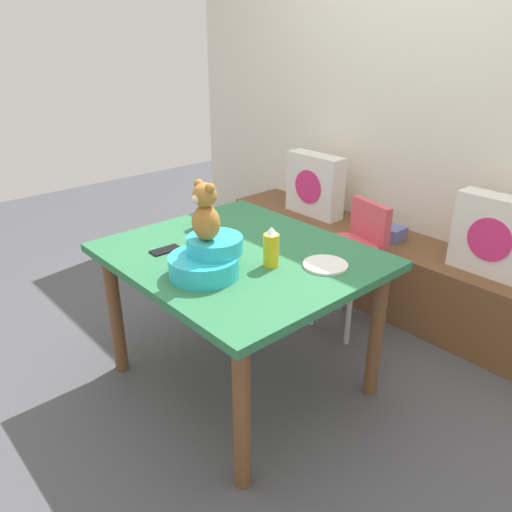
{
  "coord_description": "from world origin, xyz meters",
  "views": [
    {
      "loc": [
        1.65,
        -1.37,
        1.7
      ],
      "look_at": [
        0.0,
        0.1,
        0.69
      ],
      "focal_mm": 34.97,
      "sensor_mm": 36.0,
      "label": 1
    }
  ],
  "objects_px": {
    "pillow_floral_left": "(315,185)",
    "ketchup_bottle": "(271,248)",
    "teddy_bear": "(205,213)",
    "dining_table": "(240,271)",
    "highchair": "(351,249)",
    "dinner_plate_near": "(325,265)",
    "dinner_plate_far": "(216,243)",
    "coffee_mug": "(201,219)",
    "book_stack": "(388,232)",
    "pillow_floral_right": "(495,236)",
    "cell_phone": "(166,250)",
    "infant_seat_teal": "(208,259)"
  },
  "relations": [
    {
      "from": "teddy_bear",
      "to": "ketchup_bottle",
      "type": "height_order",
      "value": "teddy_bear"
    },
    {
      "from": "pillow_floral_left",
      "to": "ketchup_bottle",
      "type": "height_order",
      "value": "ketchup_bottle"
    },
    {
      "from": "highchair",
      "to": "dinner_plate_near",
      "type": "bearing_deg",
      "value": -61.82
    },
    {
      "from": "dinner_plate_near",
      "to": "pillow_floral_left",
      "type": "bearing_deg",
      "value": 133.8
    },
    {
      "from": "dining_table",
      "to": "dinner_plate_far",
      "type": "xyz_separation_m",
      "value": [
        -0.16,
        -0.02,
        0.11
      ]
    },
    {
      "from": "dining_table",
      "to": "pillow_floral_right",
      "type": "bearing_deg",
      "value": 62.34
    },
    {
      "from": "pillow_floral_left",
      "to": "dinner_plate_near",
      "type": "bearing_deg",
      "value": -46.2
    },
    {
      "from": "pillow_floral_right",
      "to": "infant_seat_teal",
      "type": "distance_m",
      "value": 1.61
    },
    {
      "from": "infant_seat_teal",
      "to": "ketchup_bottle",
      "type": "height_order",
      "value": "ketchup_bottle"
    },
    {
      "from": "dinner_plate_near",
      "to": "cell_phone",
      "type": "xyz_separation_m",
      "value": [
        -0.61,
        -0.44,
        -0.0
      ]
    },
    {
      "from": "pillow_floral_left",
      "to": "dining_table",
      "type": "bearing_deg",
      "value": -62.39
    },
    {
      "from": "ketchup_bottle",
      "to": "pillow_floral_left",
      "type": "bearing_deg",
      "value": 124.62
    },
    {
      "from": "dining_table",
      "to": "ketchup_bottle",
      "type": "height_order",
      "value": "ketchup_bottle"
    },
    {
      "from": "infant_seat_teal",
      "to": "pillow_floral_right",
      "type": "bearing_deg",
      "value": 69.15
    },
    {
      "from": "coffee_mug",
      "to": "dining_table",
      "type": "bearing_deg",
      "value": -7.59
    },
    {
      "from": "teddy_bear",
      "to": "cell_phone",
      "type": "xyz_separation_m",
      "value": [
        -0.33,
        -0.0,
        -0.27
      ]
    },
    {
      "from": "dining_table",
      "to": "highchair",
      "type": "xyz_separation_m",
      "value": [
        0.02,
        0.83,
        -0.12
      ]
    },
    {
      "from": "ketchup_bottle",
      "to": "book_stack",
      "type": "bearing_deg",
      "value": 100.05
    },
    {
      "from": "book_stack",
      "to": "infant_seat_teal",
      "type": "height_order",
      "value": "infant_seat_teal"
    },
    {
      "from": "dining_table",
      "to": "cell_phone",
      "type": "bearing_deg",
      "value": -134.29
    },
    {
      "from": "cell_phone",
      "to": "pillow_floral_right",
      "type": "bearing_deg",
      "value": -118.78
    },
    {
      "from": "dining_table",
      "to": "coffee_mug",
      "type": "relative_size",
      "value": 10.0
    },
    {
      "from": "pillow_floral_right",
      "to": "dinner_plate_far",
      "type": "distance_m",
      "value": 1.51
    },
    {
      "from": "highchair",
      "to": "dinner_plate_far",
      "type": "relative_size",
      "value": 3.95
    },
    {
      "from": "dining_table",
      "to": "ketchup_bottle",
      "type": "bearing_deg",
      "value": 1.92
    },
    {
      "from": "dining_table",
      "to": "infant_seat_teal",
      "type": "bearing_deg",
      "value": -71.5
    },
    {
      "from": "infant_seat_teal",
      "to": "teddy_bear",
      "type": "distance_m",
      "value": 0.21
    },
    {
      "from": "dining_table",
      "to": "highchair",
      "type": "relative_size",
      "value": 1.52
    },
    {
      "from": "pillow_floral_left",
      "to": "highchair",
      "type": "relative_size",
      "value": 0.56
    },
    {
      "from": "infant_seat_teal",
      "to": "dinner_plate_near",
      "type": "xyz_separation_m",
      "value": [
        0.28,
        0.43,
        -0.07
      ]
    },
    {
      "from": "highchair",
      "to": "ketchup_bottle",
      "type": "height_order",
      "value": "ketchup_bottle"
    },
    {
      "from": "highchair",
      "to": "dinner_plate_near",
      "type": "relative_size",
      "value": 3.95
    },
    {
      "from": "teddy_bear",
      "to": "ketchup_bottle",
      "type": "distance_m",
      "value": 0.34
    },
    {
      "from": "pillow_floral_left",
      "to": "pillow_floral_right",
      "type": "bearing_deg",
      "value": 0.0
    },
    {
      "from": "pillow_floral_left",
      "to": "infant_seat_teal",
      "type": "xyz_separation_m",
      "value": [
        0.74,
        -1.5,
        0.13
      ]
    },
    {
      "from": "pillow_floral_right",
      "to": "dining_table",
      "type": "relative_size",
      "value": 0.37
    },
    {
      "from": "infant_seat_teal",
      "to": "coffee_mug",
      "type": "relative_size",
      "value": 2.75
    },
    {
      "from": "teddy_bear",
      "to": "dinner_plate_far",
      "type": "height_order",
      "value": "teddy_bear"
    },
    {
      "from": "ketchup_bottle",
      "to": "teddy_bear",
      "type": "bearing_deg",
      "value": -115.14
    },
    {
      "from": "pillow_floral_left",
      "to": "dinner_plate_far",
      "type": "relative_size",
      "value": 2.2
    },
    {
      "from": "highchair",
      "to": "infant_seat_teal",
      "type": "distance_m",
      "value": 1.12
    },
    {
      "from": "dinner_plate_near",
      "to": "ketchup_bottle",
      "type": "bearing_deg",
      "value": -132.65
    },
    {
      "from": "pillow_floral_left",
      "to": "book_stack",
      "type": "relative_size",
      "value": 2.2
    },
    {
      "from": "dining_table",
      "to": "cell_phone",
      "type": "xyz_separation_m",
      "value": [
        -0.25,
        -0.25,
        0.1
      ]
    },
    {
      "from": "ketchup_bottle",
      "to": "dinner_plate_far",
      "type": "xyz_separation_m",
      "value": [
        -0.36,
        -0.03,
        -0.08
      ]
    },
    {
      "from": "coffee_mug",
      "to": "book_stack",
      "type": "bearing_deg",
      "value": 73.67
    },
    {
      "from": "dinner_plate_far",
      "to": "cell_phone",
      "type": "xyz_separation_m",
      "value": [
        -0.09,
        -0.23,
        -0.0
      ]
    },
    {
      "from": "highchair",
      "to": "cell_phone",
      "type": "relative_size",
      "value": 5.49
    },
    {
      "from": "dinner_plate_near",
      "to": "dinner_plate_far",
      "type": "xyz_separation_m",
      "value": [
        -0.52,
        -0.21,
        0.0
      ]
    },
    {
      "from": "dinner_plate_near",
      "to": "dinner_plate_far",
      "type": "bearing_deg",
      "value": -158.42
    }
  ]
}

